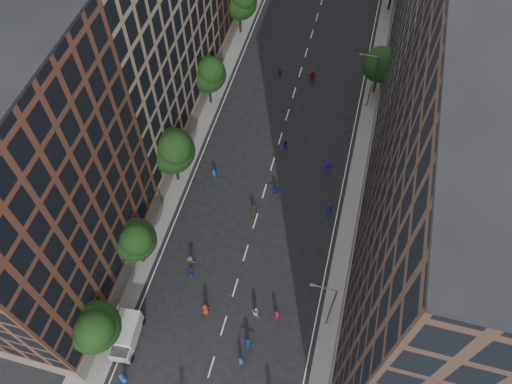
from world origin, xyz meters
TOP-DOWN VIEW (x-y plane):
  - ground at (0.00, 40.00)m, footprint 240.00×240.00m
  - sidewalk_left at (-12.00, 47.50)m, footprint 4.00×105.00m
  - sidewalk_right at (12.00, 47.50)m, footprint 4.00×105.00m
  - bldg_left_a at (-19.00, 11.00)m, footprint 14.00×22.00m
  - bldg_left_b at (-19.00, 35.00)m, footprint 14.00×26.00m
  - bldg_right_a at (19.00, 15.00)m, footprint 14.00×30.00m
  - bldg_right_b at (19.00, 44.00)m, footprint 14.00×28.00m
  - tree_left_0 at (-11.01, 3.85)m, footprint 5.20×5.20m
  - tree_left_1 at (-11.02, 13.86)m, footprint 4.80×4.80m
  - tree_left_2 at (-10.99, 25.83)m, footprint 5.60×5.60m
  - tree_left_3 at (-11.02, 39.85)m, footprint 5.00×5.00m
  - tree_left_4 at (-11.00, 55.84)m, footprint 5.40×5.40m
  - tree_right_a at (11.38, 47.85)m, footprint 5.00×5.00m
  - streetlamp_near at (10.37, 12.00)m, footprint 2.64×0.22m
  - streetlamp_far at (10.37, 45.00)m, footprint 2.64×0.22m
  - cargo_van at (-9.31, 5.06)m, footprint 2.70×5.09m
  - skater_0 at (-8.09, 1.00)m, footprint 0.97×0.73m
  - skater_1 at (2.88, 5.57)m, footprint 0.75×0.59m
  - skater_4 at (-5.25, 13.72)m, footprint 1.18×0.65m
  - skater_5 at (3.11, 7.57)m, footprint 1.80×0.85m
  - skater_6 at (-2.29, 9.91)m, footprint 1.12×0.95m
  - skater_7 at (5.32, 11.22)m, footprint 0.75×0.58m
  - skater_8 at (3.04, 10.98)m, footprint 1.00×0.83m
  - skater_9 at (-5.70, 14.98)m, footprint 1.12×0.66m
  - skater_10 at (-0.50, 23.58)m, footprint 1.02×0.45m
  - skater_11 at (1.46, 27.06)m, footprint 1.57×1.06m
  - skater_12 at (8.40, 26.06)m, footprint 0.79×0.53m
  - skater_13 at (-6.73, 27.34)m, footprint 0.74×0.56m
  - skater_14 at (1.02, 34.45)m, footprint 0.87×0.75m
  - skater_15 at (7.13, 32.18)m, footprint 1.25×0.73m
  - skater_16 at (-2.82, 47.68)m, footprint 1.06×0.67m
  - skater_17 at (2.07, 48.00)m, footprint 1.83×0.69m

SIDE VIEW (x-z plane):
  - ground at x=0.00m, z-range 0.00..0.00m
  - sidewalk_left at x=-12.00m, z-range 0.00..0.15m
  - sidewalk_right at x=12.00m, z-range 0.00..0.15m
  - skater_14 at x=1.02m, z-range 0.00..1.53m
  - skater_12 at x=8.40m, z-range 0.00..1.57m
  - skater_11 at x=1.46m, z-range 0.00..1.62m
  - skater_16 at x=-2.82m, z-range 0.00..1.67m
  - skater_9 at x=-5.70m, z-range 0.00..1.71m
  - skater_10 at x=-0.50m, z-range 0.00..1.72m
  - skater_1 at x=2.88m, z-range 0.00..1.80m
  - skater_0 at x=-8.09m, z-range 0.00..1.81m
  - skater_7 at x=5.32m, z-range 0.00..1.84m
  - skater_13 at x=-6.73m, z-range 0.00..1.84m
  - skater_8 at x=3.04m, z-range 0.00..1.85m
  - skater_5 at x=3.11m, z-range 0.00..1.86m
  - skater_4 at x=-5.25m, z-range 0.00..1.91m
  - skater_15 at x=7.13m, z-range 0.00..1.91m
  - skater_17 at x=2.07m, z-range 0.00..1.94m
  - skater_6 at x=-2.29m, z-range 0.00..1.95m
  - cargo_van at x=-9.31m, z-range 0.07..2.69m
  - streetlamp_near at x=10.37m, z-range 0.64..9.70m
  - streetlamp_far at x=10.37m, z-range 0.64..9.70m
  - tree_left_1 at x=-11.02m, z-range 1.45..9.66m
  - tree_right_a at x=11.38m, z-range 1.43..9.83m
  - tree_left_3 at x=-11.02m, z-range 1.53..10.11m
  - tree_left_0 at x=-11.01m, z-range 1.54..10.37m
  - tree_left_4 at x=-11.00m, z-range 1.56..10.63m
  - tree_left_2 at x=-10.99m, z-range 1.63..11.08m
  - bldg_left_a at x=-19.00m, z-range 0.00..30.00m
  - bldg_right_b at x=19.00m, z-range 0.00..33.00m
  - bldg_left_b at x=-19.00m, z-range 0.00..34.00m
  - bldg_right_a at x=19.00m, z-range 0.00..36.00m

